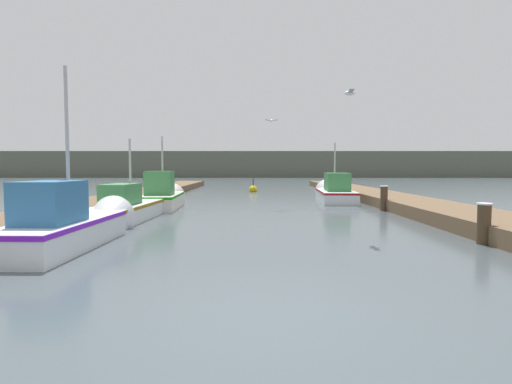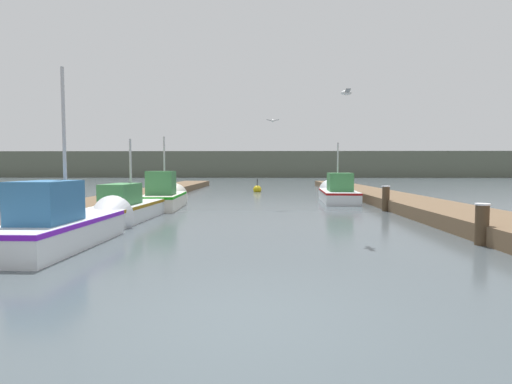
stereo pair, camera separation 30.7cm
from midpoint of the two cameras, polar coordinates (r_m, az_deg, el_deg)
The scene contains 14 objects.
ground_plane at distance 5.05m, azimuth -0.76°, elevation -17.80°, with size 200.00×200.00×0.00m.
dock_left at distance 21.83m, azimuth -17.83°, elevation -0.85°, with size 2.54×40.00×0.46m.
dock_right at distance 21.78m, azimuth 17.78°, elevation -0.85°, with size 2.54×40.00×0.46m.
distant_shore_ridge at distance 79.32m, azimuth 0.12°, elevation 3.93°, with size 120.00×16.00×4.74m.
fishing_boat_0 at distance 10.54m, azimuth -25.20°, elevation -4.13°, with size 1.52×5.11×4.49m.
fishing_boat_1 at distance 15.15m, azimuth -17.43°, elevation -2.02°, with size 1.58×5.73×3.21m.
fishing_boat_2 at distance 18.62m, azimuth -13.36°, elevation -0.64°, with size 1.70×4.70×3.59m.
fishing_boat_3 at distance 22.45m, azimuth 10.83°, elevation 0.01°, with size 2.04×6.12×3.66m.
mooring_piling_0 at distance 23.23m, azimuth -13.32°, elevation 0.49°, with size 0.36×0.36×1.27m.
mooring_piling_1 at distance 17.67m, azimuth 17.52°, elevation -0.84°, with size 0.34×0.34×1.06m.
mooring_piling_2 at distance 10.91m, azimuth 29.26°, elevation -3.95°, with size 0.35×0.35×0.99m.
channel_buoy at distance 29.88m, azimuth -0.54°, elevation 0.36°, with size 0.62×0.62×1.12m.
seagull_lead at distance 18.00m, azimuth 1.89°, elevation 10.15°, with size 0.55×0.29×0.12m.
seagull_1 at distance 10.66m, azimuth 12.60°, elevation 13.65°, with size 0.28×0.55×0.12m.
Camera 1 is at (-0.08, -4.70, 1.84)m, focal length 28.00 mm.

